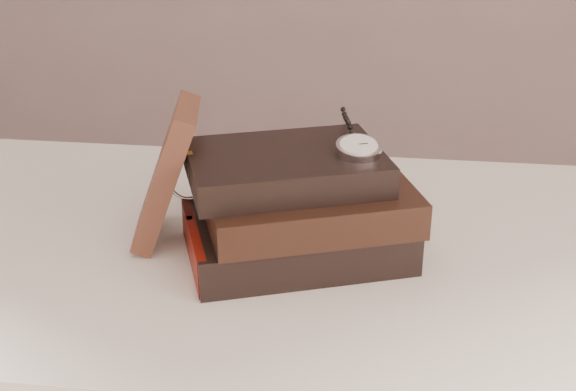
# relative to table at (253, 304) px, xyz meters

# --- Properties ---
(table) EXTENTS (1.00, 0.60, 0.75)m
(table) POSITION_rel_table_xyz_m (0.00, 0.00, 0.00)
(table) COLOR white
(table) RESTS_ON ground
(book_stack) EXTENTS (0.30, 0.25, 0.13)m
(book_stack) POSITION_rel_table_xyz_m (0.06, -0.02, 0.15)
(book_stack) COLOR black
(book_stack) RESTS_ON table
(journal) EXTENTS (0.10, 0.12, 0.17)m
(journal) POSITION_rel_table_xyz_m (-0.10, -0.00, 0.18)
(journal) COLOR #402218
(journal) RESTS_ON table
(pocket_watch) EXTENTS (0.07, 0.16, 0.02)m
(pocket_watch) POSITION_rel_table_xyz_m (0.13, -0.01, 0.23)
(pocket_watch) COLOR silver
(pocket_watch) RESTS_ON book_stack
(eyeglasses) EXTENTS (0.14, 0.15, 0.05)m
(eyeglasses) POSITION_rel_table_xyz_m (-0.06, 0.03, 0.16)
(eyeglasses) COLOR silver
(eyeglasses) RESTS_ON book_stack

